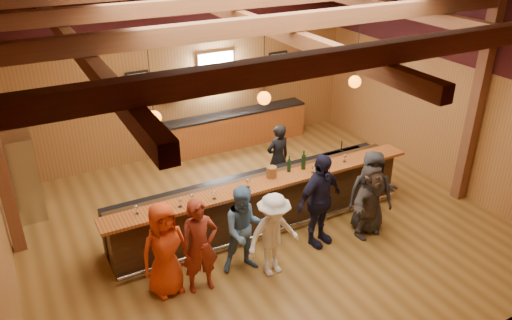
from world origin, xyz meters
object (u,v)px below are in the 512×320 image
object	(u,v)px
bar_counter	(260,200)
customer_brown	(370,200)
customer_white	(273,235)
bartender	(278,158)
bottle_a	(289,166)
customer_dark	(370,192)
back_bar_cabinet	(235,129)
customer_orange	(165,250)
customer_redvest	(200,246)
ice_bucket	(272,172)
customer_denim	(245,230)
customer_navy	(320,201)
stainless_fridge	(20,178)

from	to	relation	value
bar_counter	customer_brown	xyz separation A→B (m)	(1.65, -1.30, 0.24)
customer_white	bartender	distance (m)	2.90
bartender	bottle_a	world-z (taller)	bartender
customer_brown	customer_dark	size ratio (longest dim) A/B	0.90
customer_dark	bottle_a	distance (m)	1.63
bar_counter	back_bar_cabinet	distance (m)	3.76
customer_orange	customer_redvest	size ratio (longest dim) A/B	0.98
customer_white	ice_bucket	size ratio (longest dim) A/B	7.25
customer_brown	customer_dark	xyz separation A→B (m)	(0.09, 0.10, 0.09)
customer_denim	customer_dark	size ratio (longest dim) A/B	0.97
bar_counter	ice_bucket	distance (m)	0.74
customer_dark	customer_brown	bearing A→B (deg)	-105.88
customer_redvest	customer_navy	xyz separation A→B (m)	(2.42, 0.15, 0.08)
customer_orange	customer_navy	distance (m)	2.94
customer_redvest	customer_dark	world-z (taller)	customer_dark
customer_white	customer_denim	bearing A→B (deg)	136.36
customer_orange	customer_dark	size ratio (longest dim) A/B	0.98
customer_dark	ice_bucket	bearing A→B (deg)	175.54
customer_denim	bottle_a	world-z (taller)	customer_denim
bar_counter	customer_dark	size ratio (longest dim) A/B	3.74
customer_brown	bartender	bearing A→B (deg)	87.08
customer_denim	bartender	distance (m)	2.87
customer_orange	customer_white	distance (m)	1.81
customer_brown	customer_orange	bearing A→B (deg)	157.28
bartender	customer_brown	bearing A→B (deg)	102.64
ice_bucket	customer_redvest	bearing A→B (deg)	-151.27
bar_counter	stainless_fridge	bearing A→B (deg)	149.24
ice_bucket	customer_navy	bearing A→B (deg)	-60.65
customer_dark	bartender	bearing A→B (deg)	136.26
customer_orange	bottle_a	world-z (taller)	customer_orange
customer_denim	ice_bucket	distance (m)	1.46
bar_counter	customer_redvest	xyz separation A→B (m)	(-1.78, -1.25, 0.32)
back_bar_cabinet	customer_navy	world-z (taller)	customer_navy
back_bar_cabinet	stainless_fridge	world-z (taller)	stainless_fridge
customer_white	customer_brown	xyz separation A→B (m)	(2.20, 0.17, -0.02)
back_bar_cabinet	customer_denim	xyz separation A→B (m)	(-2.10, -4.72, 0.34)
stainless_fridge	ice_bucket	distance (m)	5.02
back_bar_cabinet	bar_counter	bearing A→B (deg)	-108.34
customer_white	customer_navy	world-z (taller)	customer_navy
back_bar_cabinet	ice_bucket	bearing A→B (deg)	-105.62
customer_orange	bottle_a	distance (m)	3.00
customer_navy	customer_redvest	bearing A→B (deg)	170.58
bar_counter	customer_white	size ratio (longest dim) A/B	4.06
customer_redvest	bartender	bearing A→B (deg)	43.46
customer_dark	stainless_fridge	bearing A→B (deg)	175.28
stainless_fridge	customer_orange	distance (m)	3.94
customer_orange	stainless_fridge	bearing A→B (deg)	110.30
stainless_fridge	bottle_a	world-z (taller)	stainless_fridge
back_bar_cabinet	customer_white	world-z (taller)	customer_white
ice_bucket	customer_denim	bearing A→B (deg)	-138.03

